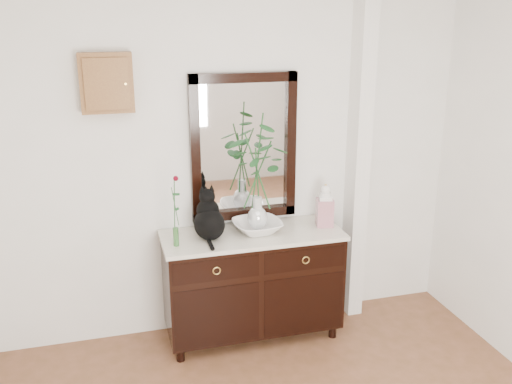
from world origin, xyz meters
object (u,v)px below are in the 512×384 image
object	(u,v)px
sideboard	(252,280)
lotus_bowl	(257,227)
ginger_jar	(325,205)
cat	(209,214)

from	to	relation	value
sideboard	lotus_bowl	world-z (taller)	lotus_bowl
sideboard	lotus_bowl	xyz separation A→B (m)	(0.04, 0.01, 0.42)
lotus_bowl	ginger_jar	world-z (taller)	ginger_jar
cat	lotus_bowl	distance (m)	0.39
ginger_jar	cat	bearing A→B (deg)	-179.04
sideboard	ginger_jar	xyz separation A→B (m)	(0.57, 0.01, 0.54)
lotus_bowl	ginger_jar	xyz separation A→B (m)	(0.53, -0.00, 0.12)
lotus_bowl	sideboard	bearing A→B (deg)	-160.88
ginger_jar	lotus_bowl	bearing A→B (deg)	179.58
lotus_bowl	ginger_jar	bearing A→B (deg)	-0.42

